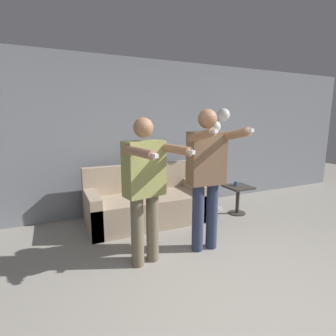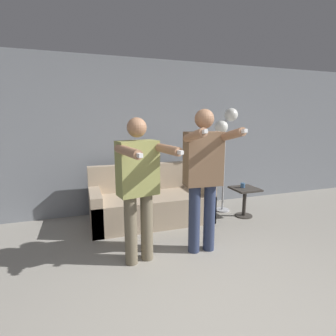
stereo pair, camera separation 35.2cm
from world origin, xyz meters
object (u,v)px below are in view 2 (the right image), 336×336
object	(u,v)px
person_left	(139,182)
floor_lamp	(226,128)
cup	(243,185)
person_right	(204,172)
cat	(149,158)
side_table	(245,196)
couch	(150,203)

from	to	relation	value
person_left	floor_lamp	size ratio (longest dim) A/B	0.91
floor_lamp	cup	xyz separation A→B (m)	(0.17, -0.32, -0.93)
floor_lamp	person_right	bearing A→B (deg)	-129.53
person_right	cup	xyz separation A→B (m)	(1.17, 0.89, -0.48)
person_left	cat	world-z (taller)	person_left
floor_lamp	side_table	world-z (taller)	floor_lamp
couch	side_table	distance (m)	1.57
couch	floor_lamp	xyz separation A→B (m)	(1.34, 0.04, 1.17)
person_left	cup	world-z (taller)	person_left
couch	side_table	size ratio (longest dim) A/B	3.81
person_left	cup	bearing A→B (deg)	13.15
cat	floor_lamp	distance (m)	1.38
floor_lamp	side_table	distance (m)	1.18
cat	floor_lamp	world-z (taller)	floor_lamp
person_right	cat	xyz separation A→B (m)	(-0.27, 1.48, -0.04)
floor_lamp	side_table	bearing A→B (deg)	-62.28
side_table	floor_lamp	bearing A→B (deg)	117.72
cat	cup	xyz separation A→B (m)	(1.44, -0.59, -0.44)
side_table	cup	bearing A→B (deg)	121.41
person_left	cat	xyz separation A→B (m)	(0.51, 1.48, 0.03)
couch	floor_lamp	bearing A→B (deg)	1.91
cat	side_table	distance (m)	1.70
person_right	side_table	xyz separation A→B (m)	(1.19, 0.85, -0.66)
person_left	floor_lamp	xyz separation A→B (m)	(1.77, 1.21, 0.52)
person_left	floor_lamp	world-z (taller)	floor_lamp
couch	side_table	xyz separation A→B (m)	(1.53, -0.32, 0.06)
person_left	person_right	distance (m)	0.78
couch	side_table	world-z (taller)	couch
cat	side_table	size ratio (longest dim) A/B	0.94
person_right	floor_lamp	xyz separation A→B (m)	(1.00, 1.21, 0.45)
person_left	cup	distance (m)	2.17
couch	cup	xyz separation A→B (m)	(1.51, -0.28, 0.24)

